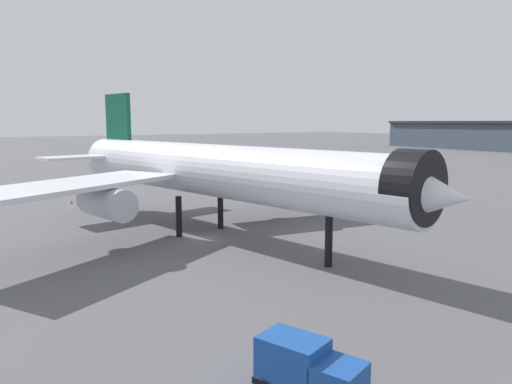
{
  "coord_description": "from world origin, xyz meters",
  "views": [
    {
      "loc": [
        49.68,
        -28.09,
        13.81
      ],
      "look_at": [
        6.69,
        2.83,
        6.21
      ],
      "focal_mm": 34.32,
      "sensor_mm": 36.0,
      "label": 1
    }
  ],
  "objects_px": {
    "baggage_tug_wing": "(416,201)",
    "baggage_cart_trailing": "(274,189)",
    "traffic_cone_wingtip": "(71,202)",
    "airliner_near_gate": "(212,171)",
    "service_truck_front": "(308,369)"
  },
  "relations": [
    {
      "from": "baggage_tug_wing",
      "to": "traffic_cone_wingtip",
      "type": "relative_size",
      "value": 5.13
    },
    {
      "from": "service_truck_front",
      "to": "baggage_cart_trailing",
      "type": "xyz_separation_m",
      "value": [
        -56.52,
        41.61,
        -0.61
      ]
    },
    {
      "from": "airliner_near_gate",
      "to": "service_truck_front",
      "type": "height_order",
      "value": "airliner_near_gate"
    },
    {
      "from": "service_truck_front",
      "to": "airliner_near_gate",
      "type": "bearing_deg",
      "value": 139.89
    },
    {
      "from": "service_truck_front",
      "to": "traffic_cone_wingtip",
      "type": "height_order",
      "value": "service_truck_front"
    },
    {
      "from": "airliner_near_gate",
      "to": "traffic_cone_wingtip",
      "type": "bearing_deg",
      "value": -175.86
    },
    {
      "from": "baggage_tug_wing",
      "to": "baggage_cart_trailing",
      "type": "relative_size",
      "value": 1.22
    },
    {
      "from": "airliner_near_gate",
      "to": "traffic_cone_wingtip",
      "type": "relative_size",
      "value": 91.17
    },
    {
      "from": "airliner_near_gate",
      "to": "traffic_cone_wingtip",
      "type": "height_order",
      "value": "airliner_near_gate"
    },
    {
      "from": "airliner_near_gate",
      "to": "baggage_tug_wing",
      "type": "height_order",
      "value": "airliner_near_gate"
    },
    {
      "from": "airliner_near_gate",
      "to": "service_truck_front",
      "type": "relative_size",
      "value": 10.48
    },
    {
      "from": "baggage_tug_wing",
      "to": "service_truck_front",
      "type": "bearing_deg",
      "value": 160.12
    },
    {
      "from": "airliner_near_gate",
      "to": "baggage_cart_trailing",
      "type": "distance_m",
      "value": 36.28
    },
    {
      "from": "traffic_cone_wingtip",
      "to": "baggage_tug_wing",
      "type": "bearing_deg",
      "value": 50.98
    },
    {
      "from": "airliner_near_gate",
      "to": "traffic_cone_wingtip",
      "type": "distance_m",
      "value": 36.05
    }
  ]
}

